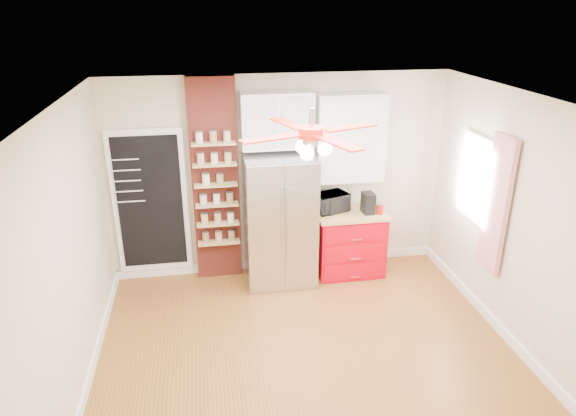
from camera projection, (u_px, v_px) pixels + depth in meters
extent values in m
plane|color=brown|center=(308.00, 353.00, 5.55)|extent=(4.50, 4.50, 0.00)
plane|color=white|center=(312.00, 103.00, 4.53)|extent=(4.50, 4.50, 0.00)
cube|color=beige|center=(279.00, 176.00, 6.86)|extent=(4.50, 0.02, 2.70)
cube|color=beige|center=(376.00, 378.00, 3.21)|extent=(4.50, 0.02, 2.70)
cube|color=beige|center=(69.00, 258.00, 4.69)|extent=(0.02, 4.00, 2.70)
cube|color=beige|center=(519.00, 225.00, 5.38)|extent=(0.02, 4.00, 2.70)
cube|color=white|center=(151.00, 202.00, 6.67)|extent=(0.95, 0.04, 1.95)
cube|color=black|center=(150.00, 203.00, 6.64)|extent=(0.82, 0.02, 1.78)
cube|color=maroon|center=(215.00, 182.00, 6.66)|extent=(0.60, 0.16, 2.70)
cube|color=silver|center=(280.00, 220.00, 6.70)|extent=(0.90, 0.70, 1.75)
cube|color=white|center=(277.00, 120.00, 6.39)|extent=(0.90, 0.35, 0.70)
cube|color=#C30013|center=(349.00, 243.00, 7.06)|extent=(0.90, 0.60, 0.86)
cube|color=tan|center=(351.00, 213.00, 6.89)|extent=(0.94, 0.64, 0.04)
cube|color=white|center=(350.00, 138.00, 6.67)|extent=(0.90, 0.30, 1.15)
cube|color=white|center=(477.00, 179.00, 6.13)|extent=(0.04, 0.75, 1.05)
cube|color=red|center=(497.00, 204.00, 5.66)|extent=(0.06, 0.40, 1.55)
cylinder|color=silver|center=(312.00, 119.00, 4.58)|extent=(0.05, 0.05, 0.20)
cylinder|color=red|center=(312.00, 133.00, 4.63)|extent=(0.24, 0.24, 0.10)
sphere|color=white|center=(311.00, 150.00, 4.69)|extent=(0.13, 0.13, 0.13)
imported|color=black|center=(330.00, 202.00, 6.87)|extent=(0.53, 0.44, 0.25)
cube|color=black|center=(368.00, 203.00, 6.81)|extent=(0.15, 0.21, 0.28)
cylinder|color=#A20E09|center=(380.00, 209.00, 6.79)|extent=(0.10, 0.10, 0.14)
cylinder|color=#AE091D|center=(372.00, 204.00, 6.95)|extent=(0.11, 0.11, 0.13)
cylinder|color=#F2EEB9|center=(206.00, 179.00, 6.48)|extent=(0.13, 0.13, 0.14)
cylinder|color=olive|center=(220.00, 179.00, 6.51)|extent=(0.10, 0.10, 0.12)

